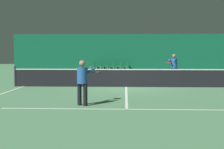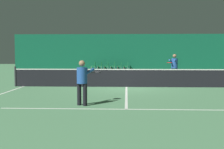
% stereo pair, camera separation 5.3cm
% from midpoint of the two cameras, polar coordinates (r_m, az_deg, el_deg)
% --- Properties ---
extents(ground_plane, '(60.00, 60.00, 0.00)m').
position_cam_midpoint_polar(ground_plane, '(16.47, 2.52, -2.29)').
color(ground_plane, '#4C7F56').
extents(backdrop_curtain, '(23.00, 0.12, 3.64)m').
position_cam_midpoint_polar(backdrop_curtain, '(31.69, 2.51, 4.12)').
color(backdrop_curtain, '#0F5138').
rests_on(backdrop_curtain, ground).
extents(court_line_baseline_far, '(11.00, 0.10, 0.00)m').
position_cam_midpoint_polar(court_line_baseline_far, '(28.32, 2.50, 0.43)').
color(court_line_baseline_far, silver).
rests_on(court_line_baseline_far, ground).
extents(court_line_service_far, '(8.25, 0.10, 0.00)m').
position_cam_midpoint_polar(court_line_service_far, '(22.84, 2.51, -0.47)').
color(court_line_service_far, silver).
rests_on(court_line_service_far, ground).
extents(court_line_service_near, '(8.25, 0.10, 0.00)m').
position_cam_midpoint_polar(court_line_service_near, '(10.13, 2.55, -6.36)').
color(court_line_service_near, silver).
rests_on(court_line_service_near, ground).
extents(court_line_sideline_left, '(0.10, 23.80, 0.00)m').
position_cam_midpoint_polar(court_line_sideline_left, '(17.35, -15.97, -2.11)').
color(court_line_sideline_left, silver).
rests_on(court_line_sideline_left, ground).
extents(court_line_centre, '(0.10, 12.80, 0.00)m').
position_cam_midpoint_polar(court_line_centre, '(16.47, 2.52, -2.28)').
color(court_line_centre, silver).
rests_on(court_line_centre, ground).
extents(tennis_net, '(12.00, 0.10, 1.07)m').
position_cam_midpoint_polar(tennis_net, '(16.42, 2.53, -0.52)').
color(tennis_net, black).
rests_on(tennis_net, ground).
extents(player_near, '(0.90, 1.32, 1.56)m').
position_cam_midpoint_polar(player_near, '(10.79, -5.46, -0.85)').
color(player_near, black).
rests_on(player_near, ground).
extents(player_far, '(0.91, 1.39, 1.71)m').
position_cam_midpoint_polar(player_far, '(19.72, 11.16, 1.61)').
color(player_far, navy).
rests_on(player_far, ground).
extents(courtside_chair_0, '(0.44, 0.44, 0.84)m').
position_cam_midpoint_polar(courtside_chair_0, '(31.34, -3.53, 1.67)').
color(courtside_chair_0, '#99999E').
rests_on(courtside_chair_0, ground).
extents(courtside_chair_1, '(0.44, 0.44, 0.84)m').
position_cam_midpoint_polar(courtside_chair_1, '(31.28, -2.33, 1.67)').
color(courtside_chair_1, '#99999E').
rests_on(courtside_chair_1, ground).
extents(courtside_chair_2, '(0.44, 0.44, 0.84)m').
position_cam_midpoint_polar(courtside_chair_2, '(31.23, -1.12, 1.67)').
color(courtside_chair_2, '#99999E').
rests_on(courtside_chair_2, ground).
extents(courtside_chair_3, '(0.44, 0.44, 0.84)m').
position_cam_midpoint_polar(courtside_chair_3, '(31.20, 0.08, 1.67)').
color(courtside_chair_3, '#99999E').
rests_on(courtside_chair_3, ground).
extents(courtside_chair_4, '(0.44, 0.44, 0.84)m').
position_cam_midpoint_polar(courtside_chair_4, '(31.17, 1.29, 1.67)').
color(courtside_chair_4, '#99999E').
rests_on(courtside_chair_4, ground).
extents(courtside_chair_5, '(0.44, 0.44, 0.84)m').
position_cam_midpoint_polar(courtside_chair_5, '(31.17, 2.50, 1.66)').
color(courtside_chair_5, '#99999E').
rests_on(courtside_chair_5, ground).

